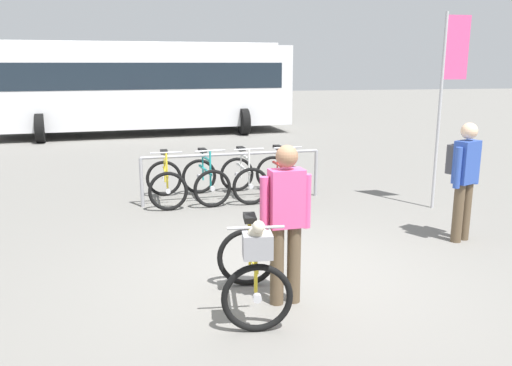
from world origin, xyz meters
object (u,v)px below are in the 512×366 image
object	(u,v)px
banner_flag	(450,74)
person_with_featured_bike	(286,218)
featured_bicycle	(253,266)
bus_distant	(143,83)
racked_bike_teal	(205,180)
racked_bike_yellow	(166,182)
pedestrian_with_backpack	(464,174)
racked_bike_white	(244,178)
racked_bike_red	(280,176)

from	to	relation	value
banner_flag	person_with_featured_bike	bearing A→B (deg)	-138.96
featured_bicycle	bus_distant	world-z (taller)	bus_distant
racked_bike_teal	person_with_featured_bike	size ratio (longest dim) A/B	0.71
person_with_featured_bike	banner_flag	xyz separation A→B (m)	(3.47, 3.02, 1.32)
racked_bike_yellow	bus_distant	bearing A→B (deg)	93.15
racked_bike_teal	pedestrian_with_backpack	bearing A→B (deg)	-41.03
racked_bike_white	pedestrian_with_backpack	xyz separation A→B (m)	(2.55, -2.87, 0.57)
racked_bike_red	bus_distant	size ratio (longest dim) A/B	0.11
racked_bike_teal	banner_flag	world-z (taller)	banner_flag
racked_bike_yellow	featured_bicycle	world-z (taller)	featured_bicycle
bus_distant	racked_bike_yellow	bearing A→B (deg)	-86.85
racked_bike_yellow	racked_bike_teal	size ratio (longest dim) A/B	0.97
racked_bike_white	bus_distant	xyz separation A→B (m)	(-1.92, 9.38, 1.37)
racked_bike_teal	bus_distant	bearing A→B (deg)	97.38
racked_bike_teal	pedestrian_with_backpack	distance (m)	4.35
bus_distant	featured_bicycle	bearing A→B (deg)	-84.78
racked_bike_yellow	person_with_featured_bike	bearing A→B (deg)	-75.29
racked_bike_yellow	racked_bike_white	size ratio (longest dim) A/B	1.00
racked_bike_yellow	featured_bicycle	distance (m)	4.42
person_with_featured_bike	pedestrian_with_backpack	size ratio (longest dim) A/B	1.00
person_with_featured_bike	bus_distant	distance (m)	13.80
banner_flag	racked_bike_teal	bearing A→B (deg)	162.38
racked_bike_red	racked_bike_yellow	bearing A→B (deg)	-176.41
banner_flag	bus_distant	bearing A→B (deg)	115.57
racked_bike_red	bus_distant	world-z (taller)	bus_distant
racked_bike_red	person_with_featured_bike	world-z (taller)	person_with_featured_bike
racked_bike_white	bus_distant	bearing A→B (deg)	101.56
pedestrian_with_backpack	featured_bicycle	bearing A→B (deg)	-153.89
racked_bike_red	pedestrian_with_backpack	xyz separation A→B (m)	(1.85, -2.92, 0.57)
racked_bike_yellow	racked_bike_white	bearing A→B (deg)	3.59
racked_bike_yellow	pedestrian_with_backpack	size ratio (longest dim) A/B	0.69
person_with_featured_bike	bus_distant	world-z (taller)	bus_distant
racked_bike_yellow	racked_bike_red	world-z (taller)	same
racked_bike_teal	featured_bicycle	world-z (taller)	featured_bicycle
racked_bike_teal	pedestrian_with_backpack	world-z (taller)	pedestrian_with_backpack
featured_bicycle	banner_flag	xyz separation A→B (m)	(3.83, 3.17, 1.74)
featured_bicycle	person_with_featured_bike	size ratio (longest dim) A/B	0.75
racked_bike_yellow	banner_flag	bearing A→B (deg)	-14.54
racked_bike_red	bus_distant	distance (m)	9.79
racked_bike_white	featured_bicycle	xyz separation A→B (m)	(-0.66, -4.44, 0.12)
racked_bike_white	bus_distant	world-z (taller)	bus_distant
racked_bike_teal	racked_bike_red	distance (m)	1.40
racked_bike_yellow	person_with_featured_bike	distance (m)	4.38
featured_bicycle	pedestrian_with_backpack	size ratio (longest dim) A/B	0.75
racked_bike_white	person_with_featured_bike	size ratio (longest dim) A/B	0.69
racked_bike_teal	racked_bike_white	xyz separation A→B (m)	(0.70, 0.04, -0.00)
racked_bike_white	featured_bicycle	bearing A→B (deg)	-98.39
pedestrian_with_backpack	bus_distant	size ratio (longest dim) A/B	0.16
banner_flag	featured_bicycle	bearing A→B (deg)	-140.43
featured_bicycle	bus_distant	bearing A→B (deg)	95.22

